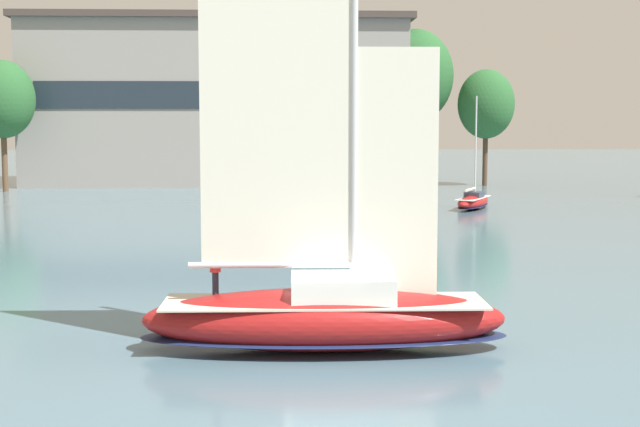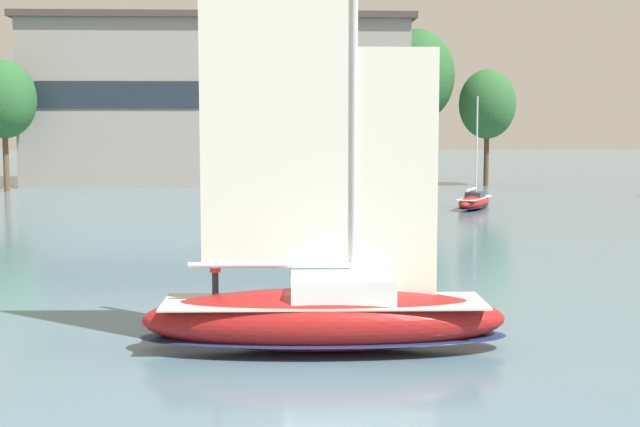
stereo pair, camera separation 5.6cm
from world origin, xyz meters
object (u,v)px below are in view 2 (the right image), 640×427
at_px(tree_shore_left, 4,100).
at_px(sailboat_moored_near_marina, 474,201).
at_px(tree_shore_right, 417,76).
at_px(sailboat_main, 325,311).
at_px(tree_shore_center, 487,104).

height_order(tree_shore_left, sailboat_moored_near_marina, tree_shore_left).
relative_size(tree_shore_right, sailboat_main, 1.10).
height_order(sailboat_main, sailboat_moored_near_marina, sailboat_main).
xyz_separation_m(tree_shore_center, tree_shore_right, (-7.67, 0.94, 3.07)).
bearing_deg(sailboat_moored_near_marina, tree_shore_center, 75.10).
bearing_deg(sailboat_moored_near_marina, sailboat_main, -107.82).
xyz_separation_m(sailboat_main, sailboat_moored_near_marina, (14.19, 44.16, -0.59)).
height_order(tree_shore_center, sailboat_moored_near_marina, tree_shore_center).
distance_m(tree_shore_center, sailboat_moored_near_marina, 28.16).
distance_m(tree_shore_right, sailboat_main, 73.16).
bearing_deg(tree_shore_right, sailboat_main, -100.70).
bearing_deg(sailboat_main, tree_shore_left, 114.47).
bearing_deg(tree_shore_center, tree_shore_left, -173.16).
height_order(tree_shore_left, sailboat_main, sailboat_main).
xyz_separation_m(tree_shore_center, sailboat_moored_near_marina, (-6.92, -26.01, -8.29)).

